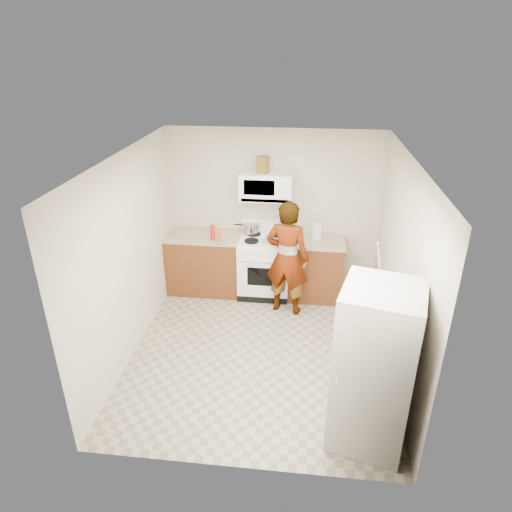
# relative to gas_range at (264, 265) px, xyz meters

# --- Properties ---
(floor) EXTENTS (3.60, 3.60, 0.00)m
(floor) POSITION_rel_gas_range_xyz_m (0.10, -1.48, -0.49)
(floor) COLOR gray
(floor) RESTS_ON ground
(back_wall) EXTENTS (3.20, 0.02, 2.50)m
(back_wall) POSITION_rel_gas_range_xyz_m (0.10, 0.31, 0.76)
(back_wall) COLOR beige
(back_wall) RESTS_ON floor
(right_wall) EXTENTS (0.02, 3.60, 2.50)m
(right_wall) POSITION_rel_gas_range_xyz_m (1.69, -1.48, 0.76)
(right_wall) COLOR beige
(right_wall) RESTS_ON floor
(cabinet_left) EXTENTS (1.12, 0.62, 0.90)m
(cabinet_left) POSITION_rel_gas_range_xyz_m (-0.94, 0.01, -0.04)
(cabinet_left) COLOR #5D2B16
(cabinet_left) RESTS_ON floor
(counter_left) EXTENTS (1.14, 0.64, 0.03)m
(counter_left) POSITION_rel_gas_range_xyz_m (-0.94, 0.01, 0.43)
(counter_left) COLOR tan
(counter_left) RESTS_ON cabinet_left
(cabinet_right) EXTENTS (0.80, 0.62, 0.90)m
(cabinet_right) POSITION_rel_gas_range_xyz_m (0.78, 0.01, -0.04)
(cabinet_right) COLOR #5D2B16
(cabinet_right) RESTS_ON floor
(counter_right) EXTENTS (0.82, 0.64, 0.03)m
(counter_right) POSITION_rel_gas_range_xyz_m (0.78, 0.01, 0.43)
(counter_right) COLOR tan
(counter_right) RESTS_ON cabinet_right
(gas_range) EXTENTS (0.76, 0.65, 1.13)m
(gas_range) POSITION_rel_gas_range_xyz_m (0.00, 0.00, 0.00)
(gas_range) COLOR white
(gas_range) RESTS_ON floor
(microwave) EXTENTS (0.76, 0.38, 0.40)m
(microwave) POSITION_rel_gas_range_xyz_m (0.00, 0.13, 1.21)
(microwave) COLOR white
(microwave) RESTS_ON back_wall
(person) EXTENTS (0.69, 0.53, 1.70)m
(person) POSITION_rel_gas_range_xyz_m (0.37, -0.48, 0.36)
(person) COLOR tan
(person) RESTS_ON floor
(fridge) EXTENTS (0.85, 0.85, 1.70)m
(fridge) POSITION_rel_gas_range_xyz_m (1.30, -2.75, 0.36)
(fridge) COLOR silver
(fridge) RESTS_ON floor
(kettle) EXTENTS (0.20, 0.20, 0.20)m
(kettle) POSITION_rel_gas_range_xyz_m (0.78, 0.11, 0.55)
(kettle) COLOR silver
(kettle) RESTS_ON counter_right
(jug) EXTENTS (0.18, 0.18, 0.24)m
(jug) POSITION_rel_gas_range_xyz_m (-0.05, 0.08, 1.53)
(jug) COLOR brown
(jug) RESTS_ON microwave
(saucepan) EXTENTS (0.28, 0.28, 0.13)m
(saucepan) POSITION_rel_gas_range_xyz_m (-0.22, 0.17, 0.53)
(saucepan) COLOR #AAABAF
(saucepan) RESTS_ON gas_range
(tray) EXTENTS (0.29, 0.23, 0.05)m
(tray) POSITION_rel_gas_range_xyz_m (0.12, -0.14, 0.47)
(tray) COLOR white
(tray) RESTS_ON gas_range
(bottle_spray) EXTENTS (0.07, 0.07, 0.24)m
(bottle_spray) POSITION_rel_gas_range_xyz_m (-0.75, -0.17, 0.57)
(bottle_spray) COLOR #B8190D
(bottle_spray) RESTS_ON counter_left
(bottle_hot_sauce) EXTENTS (0.06, 0.06, 0.15)m
(bottle_hot_sauce) POSITION_rel_gas_range_xyz_m (-0.68, -0.06, 0.52)
(bottle_hot_sauce) COLOR #F2511A
(bottle_hot_sauce) RESTS_ON counter_left
(bottle_green_cap) EXTENTS (0.06, 0.06, 0.17)m
(bottle_green_cap) POSITION_rel_gas_range_xyz_m (-0.75, -0.17, 0.53)
(bottle_green_cap) COLOR #1F9C1C
(bottle_green_cap) RESTS_ON counter_left
(pot_lid) EXTENTS (0.33, 0.33, 0.01)m
(pot_lid) POSITION_rel_gas_range_xyz_m (-0.65, -0.20, 0.46)
(pot_lid) COLOR silver
(pot_lid) RESTS_ON counter_left
(broom) EXTENTS (0.27, 0.14, 1.28)m
(broom) POSITION_rel_gas_range_xyz_m (1.65, -0.71, 0.16)
(broom) COLOR white
(broom) RESTS_ON floor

